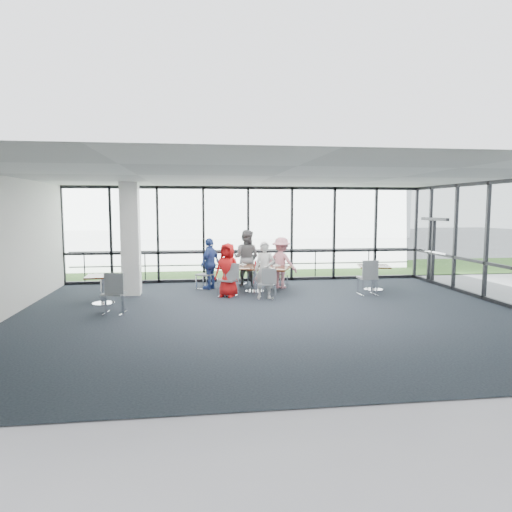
{
  "coord_description": "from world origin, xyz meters",
  "views": [
    {
      "loc": [
        -1.76,
        -10.3,
        2.48
      ],
      "look_at": [
        -0.04,
        2.68,
        1.1
      ],
      "focal_mm": 32.0,
      "sensor_mm": 36.0,
      "label": 1
    }
  ],
  "objects": [
    {
      "name": "menu_c",
      "position": [
        0.28,
        3.33,
        0.75
      ],
      "size": [
        0.35,
        0.3,
        0.0
      ],
      "primitive_type": "cube",
      "rotation": [
        0.0,
        0.0,
        0.32
      ],
      "color": "silver",
      "rests_on": "main_table"
    },
    {
      "name": "menu_a",
      "position": [
        -0.39,
        2.58,
        0.75
      ],
      "size": [
        0.32,
        0.23,
        0.0
      ],
      "primitive_type": "cube",
      "rotation": [
        0.0,
        0.0,
        -0.05
      ],
      "color": "silver",
      "rests_on": "main_table"
    },
    {
      "name": "chair_main_fr",
      "position": [
        0.8,
        3.72,
        0.43
      ],
      "size": [
        0.56,
        0.56,
        0.86
      ],
      "primitive_type": null,
      "rotation": [
        0.0,
        0.0,
        2.71
      ],
      "color": "gray",
      "rests_on": "ground"
    },
    {
      "name": "structural_column",
      "position": [
        -3.6,
        3.0,
        1.6
      ],
      "size": [
        0.5,
        0.5,
        3.2
      ],
      "primitive_type": "cube",
      "color": "white",
      "rests_on": "ground"
    },
    {
      "name": "curtain_wall_back",
      "position": [
        0.0,
        5.0,
        1.6
      ],
      "size": [
        12.0,
        0.1,
        3.2
      ],
      "primitive_type": "cube",
      "color": "white",
      "rests_on": "ground"
    },
    {
      "name": "menu_b",
      "position": [
        0.61,
        2.29,
        0.75
      ],
      "size": [
        0.34,
        0.32,
        0.0
      ],
      "primitive_type": "cube",
      "rotation": [
        0.0,
        0.0,
        -0.58
      ],
      "color": "silver",
      "rests_on": "main_table"
    },
    {
      "name": "tumbler_a",
      "position": [
        -0.41,
        2.89,
        0.82
      ],
      "size": [
        0.07,
        0.07,
        0.13
      ],
      "primitive_type": "cylinder",
      "color": "white",
      "rests_on": "main_table"
    },
    {
      "name": "diner_far_left",
      "position": [
        -0.18,
        4.03,
        0.9
      ],
      "size": [
        1.02,
        0.88,
        1.79
      ],
      "primitive_type": "imported",
      "rotation": [
        0.0,
        0.0,
        2.66
      ],
      "color": "slate",
      "rests_on": "ground"
    },
    {
      "name": "exit_door",
      "position": [
        6.0,
        3.75,
        1.05
      ],
      "size": [
        0.12,
        1.6,
        2.1
      ],
      "primitive_type": "cube",
      "color": "black",
      "rests_on": "ground"
    },
    {
      "name": "ceiling",
      "position": [
        0.0,
        0.0,
        3.2
      ],
      "size": [
        12.0,
        10.0,
        0.04
      ],
      "primitive_type": "cube",
      "color": "silver",
      "rests_on": "ground"
    },
    {
      "name": "tumbler_c",
      "position": [
        0.15,
        3.15,
        0.82
      ],
      "size": [
        0.07,
        0.07,
        0.14
      ],
      "primitive_type": "cylinder",
      "color": "white",
      "rests_on": "main_table"
    },
    {
      "name": "guard_rail",
      "position": [
        0.0,
        5.6,
        0.5
      ],
      "size": [
        12.0,
        0.06,
        0.06
      ],
      "primitive_type": "cylinder",
      "rotation": [
        0.0,
        1.57,
        0.0
      ],
      "color": "#2D2D33",
      "rests_on": "ground"
    },
    {
      "name": "plate_nr",
      "position": [
        0.34,
        2.43,
        0.76
      ],
      "size": [
        0.26,
        0.26,
        0.01
      ],
      "primitive_type": "cylinder",
      "color": "white",
      "rests_on": "main_table"
    },
    {
      "name": "diner_end",
      "position": [
        -1.33,
        3.62,
        0.79
      ],
      "size": [
        0.93,
        1.04,
        1.57
      ],
      "primitive_type": "imported",
      "rotation": [
        0.0,
        0.0,
        -2.17
      ],
      "color": "#314A97",
      "rests_on": "ground"
    },
    {
      "name": "side_table_left",
      "position": [
        -4.16,
        1.75,
        0.62
      ],
      "size": [
        0.86,
        0.86,
        0.75
      ],
      "rotation": [
        0.0,
        0.0,
        0.06
      ],
      "color": "#3E1C0F",
      "rests_on": "ground"
    },
    {
      "name": "chair_spare_r",
      "position": [
        3.08,
        2.02,
        0.5
      ],
      "size": [
        0.51,
        0.51,
        1.0
      ],
      "primitive_type": null,
      "rotation": [
        0.0,
        0.0,
        0.04
      ],
      "color": "gray",
      "rests_on": "ground"
    },
    {
      "name": "curtain_wall_right",
      "position": [
        6.0,
        0.0,
        1.6
      ],
      "size": [
        0.1,
        10.0,
        3.2
      ],
      "primitive_type": "cube",
      "color": "white",
      "rests_on": "ground"
    },
    {
      "name": "floor",
      "position": [
        0.0,
        0.0,
        -0.01
      ],
      "size": [
        12.0,
        10.0,
        0.02
      ],
      "primitive_type": "cube",
      "color": "black",
      "rests_on": "ground"
    },
    {
      "name": "apron",
      "position": [
        0.0,
        10.0,
        -0.02
      ],
      "size": [
        80.0,
        70.0,
        0.02
      ],
      "primitive_type": "cube",
      "color": "slate",
      "rests_on": "ground"
    },
    {
      "name": "main_table",
      "position": [
        -0.04,
        2.98,
        0.64
      ],
      "size": [
        2.34,
        1.87,
        0.75
      ],
      "rotation": [
        0.0,
        0.0,
        -0.42
      ],
      "color": "#3E1C0F",
      "rests_on": "ground"
    },
    {
      "name": "side_table_right",
      "position": [
        3.57,
        2.77,
        0.64
      ],
      "size": [
        1.08,
        1.08,
        0.75
      ],
      "rotation": [
        0.0,
        0.0,
        -0.24
      ],
      "color": "#3E1C0F",
      "rests_on": "ground"
    },
    {
      "name": "plate_fr",
      "position": [
        0.64,
        3.13,
        0.76
      ],
      "size": [
        0.25,
        0.25,
        0.01
      ],
      "primitive_type": "cylinder",
      "color": "white",
      "rests_on": "main_table"
    },
    {
      "name": "chair_main_nl",
      "position": [
        -0.89,
        2.31,
        0.47
      ],
      "size": [
        0.62,
        0.62,
        0.94
      ],
      "primitive_type": null,
      "rotation": [
        0.0,
        0.0,
        -0.48
      ],
      "color": "gray",
      "rests_on": "ground"
    },
    {
      "name": "plate_nl",
      "position": [
        -0.72,
        2.95,
        0.76
      ],
      "size": [
        0.27,
        0.27,
        0.01
      ],
      "primitive_type": "cylinder",
      "color": "white",
      "rests_on": "main_table"
    },
    {
      "name": "plate_end",
      "position": [
        -0.77,
        3.36,
        0.76
      ],
      "size": [
        0.27,
        0.27,
        0.01
      ],
      "primitive_type": "cylinder",
      "color": "white",
      "rests_on": "main_table"
    },
    {
      "name": "hangar_main",
      "position": [
        4.0,
        32.0,
        3.0
      ],
      "size": [
        24.0,
        10.0,
        6.0
      ],
      "primitive_type": "cube",
      "color": "white",
      "rests_on": "ground"
    },
    {
      "name": "diner_far_right",
      "position": [
        0.86,
        3.49,
        0.79
      ],
      "size": [
        1.13,
        1.05,
        1.58
      ],
      "primitive_type": "imported",
      "rotation": [
        0.0,
        0.0,
        2.47
      ],
      "color": "pink",
      "rests_on": "ground"
    },
    {
      "name": "tumbler_b",
      "position": [
        0.2,
        2.63,
        0.82
      ],
      "size": [
        0.07,
        0.07,
        0.14
      ],
      "primitive_type": "cylinder",
      "color": "white",
      "rests_on": "main_table"
    },
    {
      "name": "grass_strip",
      "position": [
        0.0,
        8.0,
        0.01
      ],
      "size": [
        80.0,
        5.0,
        0.01
      ],
      "primitive_type": "cube",
      "color": "#2A5723",
      "rests_on": "ground"
    },
    {
      "name": "chair_spare_lb",
      "position": [
        -3.63,
        3.32,
        0.4
      ],
      "size": [
        0.42,
        0.42,
        0.8
      ],
      "primitive_type": null,
      "rotation": [
        0.0,
        0.0,
        3.05
      ],
      "color": "gray",
      "rests_on": "ground"
    },
    {
      "name": "chair_spare_la",
      "position": [
        -3.68,
        0.55,
        0.49
      ],
      "size": [
        0.56,
        0.56,
        0.97
      ],
      "primitive_type": null,
      "rotation": [
        0.0,
        0.0,
        -0.2
      ],
      "color": "gray",
      "rests_on": "ground"
    },
    {
      "name": "ketchup_bottle",
      "position": [
        -0.01,
        3.04,
        0.84
      ],
      "size": [
        0.06,
        0.06,
        0.18
      ],
      "primitive_type": "cylinder",
      "color": "#AC1C2A",
      "rests_on": "main_table"
    },
    {
      "name": "chair_main_fl",
      "position": [
        -0.02,
        4.17,
        0.48
      ],
      "size": [
        0.62,
        0.62,
        0.96
      ],
      "primitive_type": null,
      "rotation": [
        0.0,
        0.0,
        2.73
      ],
      "color": "gray",
      "rests_on": "ground"
    },
    {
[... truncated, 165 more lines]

